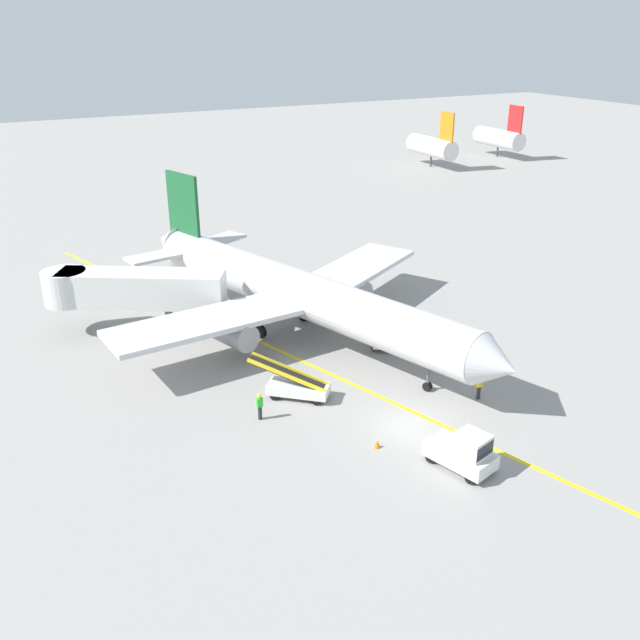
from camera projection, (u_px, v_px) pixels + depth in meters
name	position (u px, v px, depth m)	size (l,w,h in m)	color
ground_plane	(409.00, 427.00, 39.78)	(300.00, 300.00, 0.00)	gray
taxi_line_yellow	(364.00, 389.00, 43.84)	(0.30, 80.00, 0.01)	yellow
airliner	(295.00, 292.00, 50.13)	(27.70, 34.51, 10.10)	silver
jet_bridge	(124.00, 289.00, 50.34)	(12.33, 8.68, 4.85)	silver
pushback_tug	(464.00, 452.00, 35.76)	(2.82, 3.98, 2.20)	silver
baggage_tug_near_wing	(442.00, 351.00, 46.87)	(2.72, 2.13, 2.10)	silver
belt_loader_forward_hold	(296.00, 386.00, 42.64)	(4.60, 4.22, 2.59)	silver
belt_loader_aft_hold	(381.00, 333.00, 49.86)	(3.24, 5.07, 2.59)	silver
ground_crew_marshaller	(479.00, 386.00, 42.41)	(0.36, 0.24, 1.70)	#26262D
ground_crew_wing_walker	(260.00, 406.00, 40.22)	(0.36, 0.24, 1.70)	#26262D
safety_cone_nose_left	(138.00, 340.00, 50.06)	(0.36, 0.36, 0.44)	orange
safety_cone_nose_right	(377.00, 444.00, 37.80)	(0.36, 0.36, 0.44)	orange
distant_aircraft_mid_right	(432.00, 146.00, 109.27)	(3.00, 10.10, 8.80)	silver
distant_aircraft_far_right	(499.00, 138.00, 117.28)	(3.00, 10.10, 8.80)	silver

